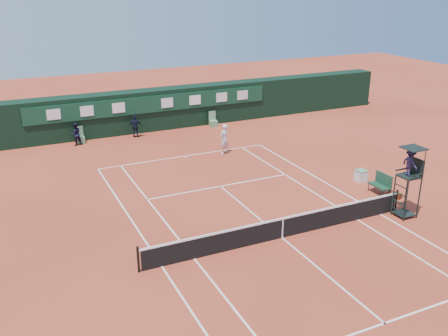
{
  "coord_description": "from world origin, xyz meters",
  "views": [
    {
      "loc": [
        -10.46,
        -16.34,
        10.49
      ],
      "look_at": [
        0.03,
        6.0,
        1.2
      ],
      "focal_mm": 40.0,
      "sensor_mm": 36.0,
      "label": 1
    }
  ],
  "objects_px": {
    "tennis_net": "(282,227)",
    "umpire_chair": "(410,168)",
    "cooler": "(361,175)",
    "player": "(224,139)",
    "player_bench": "(381,183)"
  },
  "relations": [
    {
      "from": "player_bench",
      "to": "player",
      "type": "xyz_separation_m",
      "value": [
        -4.68,
        9.35,
        0.39
      ]
    },
    {
      "from": "tennis_net",
      "to": "player_bench",
      "type": "xyz_separation_m",
      "value": [
        7.21,
        1.96,
        0.09
      ]
    },
    {
      "from": "cooler",
      "to": "umpire_chair",
      "type": "bearing_deg",
      "value": -103.75
    },
    {
      "from": "cooler",
      "to": "player",
      "type": "bearing_deg",
      "value": 123.04
    },
    {
      "from": "player_bench",
      "to": "tennis_net",
      "type": "bearing_deg",
      "value": -164.82
    },
    {
      "from": "player_bench",
      "to": "player",
      "type": "relative_size",
      "value": 0.61
    },
    {
      "from": "tennis_net",
      "to": "cooler",
      "type": "distance_m",
      "value": 8.33
    },
    {
      "from": "umpire_chair",
      "to": "tennis_net",
      "type": "bearing_deg",
      "value": 174.39
    },
    {
      "from": "tennis_net",
      "to": "cooler",
      "type": "bearing_deg",
      "value": 27.07
    },
    {
      "from": "tennis_net",
      "to": "cooler",
      "type": "xyz_separation_m",
      "value": [
        7.42,
        3.79,
        -0.18
      ]
    },
    {
      "from": "tennis_net",
      "to": "player",
      "type": "relative_size",
      "value": 6.55
    },
    {
      "from": "tennis_net",
      "to": "player_bench",
      "type": "height_order",
      "value": "same"
    },
    {
      "from": "player_bench",
      "to": "cooler",
      "type": "xyz_separation_m",
      "value": [
        0.2,
        1.83,
        -0.27
      ]
    },
    {
      "from": "tennis_net",
      "to": "player_bench",
      "type": "distance_m",
      "value": 7.48
    },
    {
      "from": "tennis_net",
      "to": "umpire_chair",
      "type": "distance_m",
      "value": 6.66
    }
  ]
}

